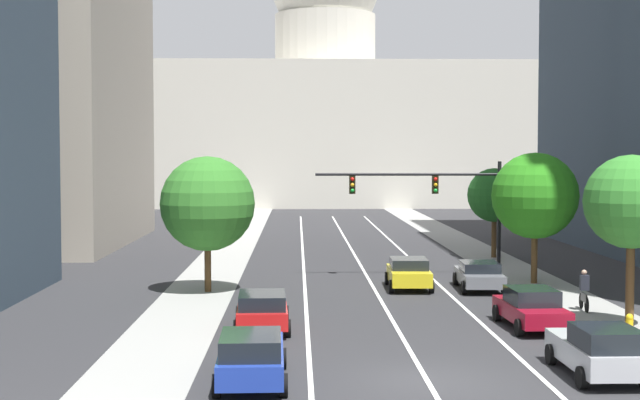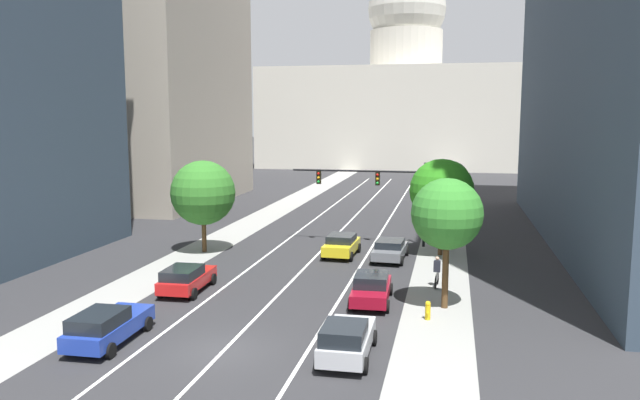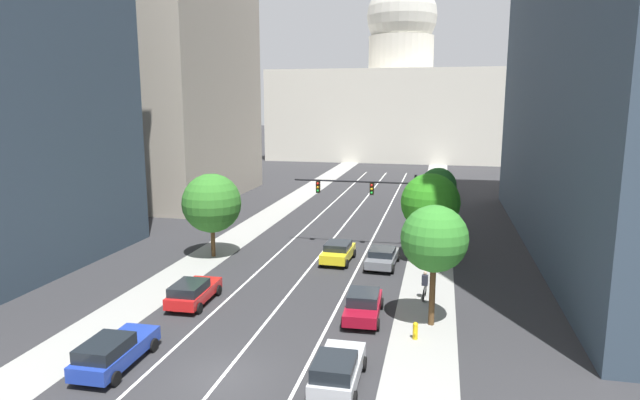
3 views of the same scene
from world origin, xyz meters
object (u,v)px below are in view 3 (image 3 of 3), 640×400
Objects in this scene: car_gray at (382,257)px; cyclist at (425,285)px; car_silver at (337,370)px; car_yellow at (338,252)px; capitol_building at (400,101)px; traffic_signal_mast at (373,195)px; car_blue at (114,351)px; street_tree_far_right at (434,239)px; street_tree_mid_left at (212,203)px; street_tree_near_right at (438,186)px; car_crimson at (363,305)px; car_red at (193,292)px; fire_hydrant at (415,331)px; street_tree_mid_right at (430,203)px.

car_gray is 6.77m from cyclist.
car_silver is 18.09m from car_yellow.
capitol_building is 30.11× the size of cyclist.
car_blue is at bearing -111.28° from traffic_signal_mast.
car_blue reaches higher than car_gray.
car_yellow is 13.07m from street_tree_far_right.
street_tree_mid_left is (-13.06, 17.06, 3.38)m from car_silver.
capitol_building reaches higher than street_tree_far_right.
capitol_building is 9.10× the size of street_tree_near_right.
car_gray is (-0.00, 9.74, -0.05)m from car_crimson.
street_tree_far_right reaches higher than car_red.
car_gray is (5.05, -77.21, -11.12)m from capitol_building.
car_blue reaches higher than car_yellow.
car_crimson is at bearing 178.56° from street_tree_far_right.
car_crimson is (3.37, -10.16, -0.01)m from car_yellow.
fire_hydrant is at bearing -150.99° from car_yellow.
street_tree_near_right is (8.76, -63.44, -7.89)m from capitol_building.
car_blue is 16.44m from street_tree_far_right.
cyclist reaches higher than fire_hydrant.
car_red is 7.94m from car_blue.
cyclist is at bearing -42.81° from car_crimson.
car_crimson is 0.80× the size of street_tree_near_right.
street_tree_near_right is at bearing 61.04° from traffic_signal_mast.
car_red is 18.35m from street_tree_mid_right.
car_gray is (3.37, -0.42, -0.06)m from car_yellow.
capitol_building is at bearing -4.39° from car_blue.
street_tree_near_right is at bearing -32.35° from car_red.
car_silver reaches higher than car_red.
car_yellow is (1.68, -76.79, -11.06)m from capitol_building.
car_yellow is 0.92× the size of car_crimson.
car_red is at bearing -137.85° from street_tree_mid_right.
car_blue is at bearing -93.04° from capitol_building.
car_silver is 17.36m from car_gray.
car_blue is at bearing 161.55° from car_yellow.
traffic_signal_mast is (-1.33, 22.02, 3.58)m from car_silver.
street_tree_far_right reaches higher than street_tree_near_right.
street_tree_mid_left reaches higher than fire_hydrant.
car_crimson is 0.95× the size of car_blue.
car_silver is 6.25m from fire_hydrant.
fire_hydrant is 14.56m from street_tree_mid_right.
car_silver is 4.83× the size of fire_hydrant.
street_tree_mid_left reaches higher than cyclist.
fire_hydrant is at bearing -128.16° from car_crimson.
traffic_signal_mast is (2.04, 4.25, 3.61)m from car_yellow.
street_tree_near_right reaches higher than car_crimson.
street_tree_far_right reaches higher than car_yellow.
fire_hydrant is 0.14× the size of street_tree_far_right.
street_tree_far_right is (13.80, 0.09, 3.96)m from car_red.
capitol_building reaches higher than street_tree_near_right.
street_tree_mid_right reaches higher than traffic_signal_mast.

